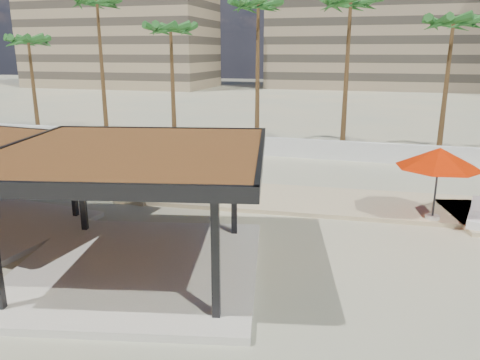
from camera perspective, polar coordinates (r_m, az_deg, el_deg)
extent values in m
plane|color=#C9B385|center=(15.31, -4.82, -9.80)|extent=(200.00, 200.00, 0.00)
cube|color=#C6B284|center=(27.39, -22.90, 0.56)|extent=(16.40, 6.19, 0.24)
cube|color=#C6B284|center=(21.13, 7.16, -2.48)|extent=(16.24, 5.11, 0.24)
cube|color=silver|center=(29.92, 6.27, 3.93)|extent=(56.00, 0.30, 1.20)
cube|color=#937F60|center=(93.99, -14.64, 20.13)|extent=(34.00, 16.00, 30.00)
cube|color=#847259|center=(91.19, 16.66, 19.52)|extent=(38.00, 16.00, 28.00)
cube|color=beige|center=(14.94, -12.30, -10.33)|extent=(8.65, 8.65, 0.22)
cube|color=black|center=(17.65, -18.78, -0.67)|extent=(0.24, 0.24, 3.29)
cube|color=black|center=(11.22, -3.00, -9.03)|extent=(0.24, 0.24, 3.29)
cube|color=black|center=(16.35, -0.72, -1.07)|extent=(0.24, 0.24, 3.29)
cube|color=brown|center=(13.79, -13.14, 3.13)|extent=(8.91, 8.91, 0.31)
cube|color=black|center=(10.39, -19.03, -1.31)|extent=(7.43, 1.77, 0.37)
cube|color=black|center=(17.33, -9.60, 5.77)|extent=(7.43, 1.77, 0.37)
cube|color=black|center=(15.30, -26.66, 3.07)|extent=(1.77, 7.43, 0.37)
cube|color=black|center=(13.20, 2.58, 2.98)|extent=(1.77, 7.43, 0.37)
cube|color=black|center=(19.39, -19.73, -0.02)|extent=(0.19, 0.19, 2.91)
cube|color=black|center=(21.34, -23.49, 5.34)|extent=(6.68, 0.77, 0.33)
cube|color=black|center=(16.74, -23.43, 2.89)|extent=(0.77, 6.68, 0.33)
cylinder|color=beige|center=(23.33, -6.03, -0.26)|extent=(0.51, 0.51, 0.12)
cylinder|color=#262628|center=(23.04, -6.11, 2.56)|extent=(0.07, 0.07, 2.47)
cone|color=yellow|center=(22.83, -6.19, 5.15)|extent=(3.36, 3.36, 0.72)
cylinder|color=beige|center=(19.84, 22.40, -4.20)|extent=(0.55, 0.55, 0.13)
cylinder|color=#262628|center=(19.48, 22.77, -0.72)|extent=(0.08, 0.08, 2.64)
cone|color=#BC1E00|center=(19.22, 23.12, 2.52)|extent=(3.82, 3.82, 0.77)
cube|color=white|center=(26.02, -20.58, 0.64)|extent=(1.45, 1.99, 0.27)
cube|color=white|center=(25.99, -20.62, 0.98)|extent=(1.45, 1.99, 0.06)
cube|color=white|center=(26.64, -20.40, 1.84)|extent=(0.85, 0.87, 0.48)
cube|color=white|center=(20.07, 26.99, -4.31)|extent=(1.09, 2.02, 0.27)
cube|color=white|center=(20.02, 27.05, -3.87)|extent=(1.09, 2.02, 0.06)
cube|color=white|center=(20.67, 27.24, -2.65)|extent=(0.77, 0.79, 0.49)
cone|color=brown|center=(40.77, -23.86, 10.23)|extent=(0.36, 0.36, 7.48)
ellipsoid|color=#215B20|center=(40.68, -24.41, 15.12)|extent=(3.00, 3.00, 1.80)
cone|color=brown|center=(37.47, -16.46, 12.61)|extent=(0.36, 0.36, 10.14)
ellipsoid|color=#215B20|center=(37.60, -17.05, 19.95)|extent=(3.00, 3.00, 1.80)
cone|color=brown|center=(34.13, -8.20, 11.19)|extent=(0.36, 0.36, 8.18)
ellipsoid|color=#215B20|center=(34.08, -8.46, 17.64)|extent=(3.00, 3.00, 1.80)
cone|color=brown|center=(32.84, 2.15, 12.46)|extent=(0.36, 0.36, 9.65)
ellipsoid|color=#215B20|center=(32.93, 2.23, 20.43)|extent=(3.00, 3.00, 1.80)
cone|color=brown|center=(31.40, 12.82, 11.89)|extent=(0.36, 0.36, 9.56)
ellipsoid|color=#215B20|center=(31.48, 13.34, 20.14)|extent=(3.00, 3.00, 1.80)
cone|color=brown|center=(31.80, 23.77, 9.93)|extent=(0.36, 0.36, 8.35)
ellipsoid|color=#215B20|center=(31.76, 24.57, 16.97)|extent=(3.00, 3.00, 1.80)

